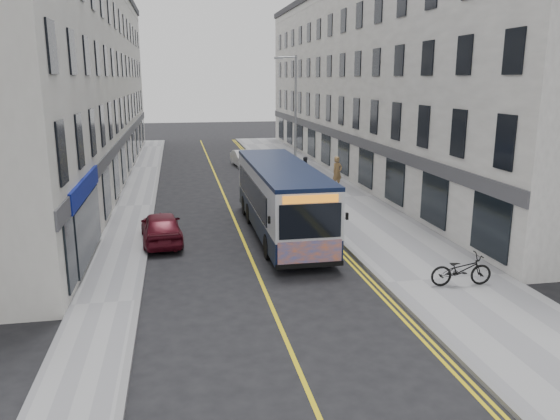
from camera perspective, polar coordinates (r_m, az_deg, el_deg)
name	(u,v)px	position (r m, az deg, el deg)	size (l,w,h in m)	color
ground	(261,281)	(18.80, -2.04, -7.40)	(140.00, 140.00, 0.00)	black
pavement_east	(337,198)	(31.39, 5.93, 1.25)	(4.50, 64.00, 0.12)	gray
pavement_west	(134,206)	(30.20, -14.99, 0.36)	(2.00, 64.00, 0.12)	gray
kerb_east	(298,200)	(30.82, 1.92, 1.10)	(0.18, 64.00, 0.13)	slate
kerb_west	(153,206)	(30.14, -13.09, 0.46)	(0.18, 64.00, 0.13)	slate
road_centre_line	(228,204)	(30.23, -5.50, 0.67)	(0.12, 64.00, 0.01)	gold
road_dbl_yellow_inner	(290,201)	(30.74, 1.10, 0.95)	(0.10, 64.00, 0.01)	gold
road_dbl_yellow_outer	(294,201)	(30.79, 1.47, 0.97)	(0.10, 64.00, 0.01)	gold
terrace_east	(373,82)	(40.87, 9.73, 13.08)	(6.00, 46.00, 13.00)	white
terrace_west	(74,82)	(38.89, -20.68, 12.41)	(6.00, 46.00, 13.00)	silver
streetlamp	(294,120)	(32.17, 1.49, 9.40)	(1.32, 0.18, 8.00)	#93969B
city_bus	(281,197)	(23.80, 0.10, 1.39)	(2.50, 10.71, 3.11)	black
bicycle	(461,270)	(18.85, 18.41, -5.94)	(0.71, 2.04, 1.07)	black
pedestrian_near	(337,172)	(33.79, 6.00, 3.93)	(0.72, 0.47, 1.97)	olive
pedestrian_far	(306,169)	(36.08, 2.71, 4.32)	(0.78, 0.61, 1.61)	black
car_white	(243,158)	(43.04, -3.88, 5.40)	(1.30, 3.73, 1.23)	white
car_maroon	(161,227)	(23.31, -12.29, -1.78)	(1.61, 3.99, 1.36)	#540E1A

